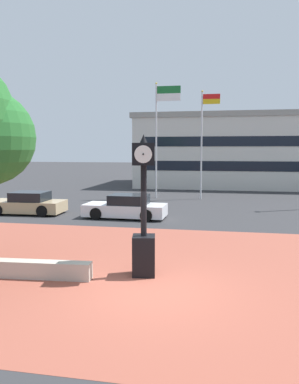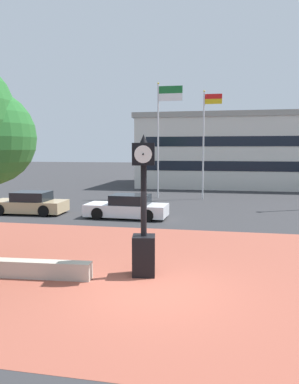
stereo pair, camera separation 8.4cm
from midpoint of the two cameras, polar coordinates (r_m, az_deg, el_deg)
The scene contains 9 objects.
ground_plane at distance 10.23m, azimuth -0.11°, elevation -14.70°, with size 200.00×200.00×0.00m, color #2D2D30.
plaza_brick_paving at distance 11.96m, azimuth 1.60°, elevation -11.52°, with size 44.00×11.72×0.01m, color brown.
planter_wall at distance 11.56m, azimuth -16.90°, elevation -11.17°, with size 3.20×0.40×0.50m, color #ADA393.
street_clock at distance 10.98m, azimuth -1.10°, elevation -4.10°, with size 0.76×0.76×4.13m.
car_street_mid at distance 20.50m, azimuth -3.68°, elevation -2.36°, with size 4.45×1.98×1.28m.
car_street_far at distance 22.94m, azimuth -18.06°, elevation -1.73°, with size 4.35×2.09×1.28m.
flagpole_primary at distance 28.83m, azimuth 1.45°, elevation 9.64°, with size 1.90×0.14×8.70m.
flagpole_secondary at distance 28.46m, azimuth 8.02°, elevation 8.10°, with size 1.37×0.14×8.03m.
civic_building at distance 40.72m, azimuth 14.90°, elevation 6.06°, with size 22.87×11.83×7.18m.
Camera 1 is at (1.75, -9.39, 3.68)m, focal length 35.21 mm.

